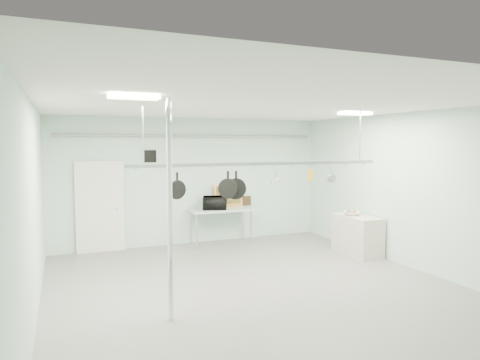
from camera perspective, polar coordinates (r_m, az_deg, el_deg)
name	(u,v)px	position (r m, az deg, el deg)	size (l,w,h in m)	color
floor	(260,291)	(7.66, 2.62, -14.60)	(8.00, 8.00, 0.00)	gray
ceiling	(260,105)	(7.26, 2.72, 9.90)	(7.00, 8.00, 0.02)	silver
back_wall	(193,181)	(11.01, -6.24, -0.15)	(7.00, 0.02, 3.20)	silver
right_wall	(416,191)	(9.32, 22.46, -1.38)	(0.02, 8.00, 3.20)	silver
door	(100,208)	(10.61, -18.16, -3.54)	(1.10, 0.10, 2.20)	silver
wall_vent	(150,156)	(10.70, -11.91, 3.12)	(0.30, 0.04, 0.30)	black
conduit_pipe	(194,136)	(10.88, -6.16, 5.86)	(0.07, 0.07, 6.60)	gray
chrome_pole	(170,211)	(6.17, -9.35, -4.07)	(0.08, 0.08, 3.20)	silver
prep_table	(221,212)	(10.92, -2.59, -4.22)	(1.60, 0.70, 0.91)	#ADCBBE
side_cabinet	(357,235)	(10.31, 15.35, -7.09)	(0.60, 1.20, 0.90)	beige
pot_rack	(263,162)	(7.59, 3.09, 2.42)	(4.80, 0.06, 1.00)	#B7B7BC
light_panel_left	(134,97)	(5.84, -13.96, 10.71)	(0.65, 0.30, 0.05)	white
light_panel_right	(355,114)	(9.02, 15.09, 8.55)	(0.65, 0.30, 0.05)	white
microwave	(215,203)	(10.80, -3.36, -3.06)	(0.60, 0.40, 0.33)	black
coffee_canister	(221,204)	(10.90, -2.56, -3.25)	(0.19, 0.19, 0.23)	white
painting_large	(228,196)	(11.26, -1.58, -2.08)	(0.78, 0.05, 0.58)	orange
painting_small	(245,201)	(11.47, 0.73, -2.79)	(0.30, 0.04, 0.25)	black
fruit_bowl	(352,213)	(10.26, 14.68, -4.32)	(0.37, 0.37, 0.09)	silver
skillet_left	(177,185)	(7.08, -8.38, -0.68)	(0.31, 0.06, 0.42)	black
skillet_mid	(228,185)	(7.35, -1.62, -0.65)	(0.34, 0.06, 0.48)	black
skillet_right	(236,185)	(7.41, -0.53, -0.68)	(0.37, 0.06, 0.50)	black
whisk	(276,178)	(7.73, 4.81, 0.20)	(0.18, 0.18, 0.32)	#BCBDC1
grater	(310,175)	(8.08, 9.37, 0.62)	(0.10, 0.02, 0.24)	yellow
saucepan	(332,175)	(8.34, 12.12, 0.61)	(0.15, 0.09, 0.27)	#B3B3B8
fruit_cluster	(352,212)	(10.26, 14.69, -4.10)	(0.24, 0.24, 0.09)	#9C2B0E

